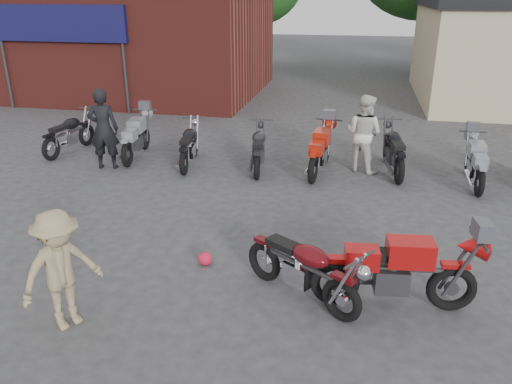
% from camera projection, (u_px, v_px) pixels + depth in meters
% --- Properties ---
extents(ground, '(90.00, 90.00, 0.00)m').
position_uv_depth(ground, '(261.00, 286.00, 7.32)').
color(ground, '#333336').
extents(brick_building, '(12.00, 8.00, 4.00)m').
position_uv_depth(brick_building, '(116.00, 42.00, 20.96)').
color(brick_building, maroon).
rests_on(brick_building, ground).
extents(vintage_motorcycle, '(1.96, 1.60, 1.12)m').
position_uv_depth(vintage_motorcycle, '(303.00, 265.00, 6.79)').
color(vintage_motorcycle, '#530A0F').
rests_on(vintage_motorcycle, ground).
extents(sportbike, '(2.19, 0.95, 1.23)m').
position_uv_depth(sportbike, '(398.00, 268.00, 6.60)').
color(sportbike, '#AF0E0E').
rests_on(sportbike, ground).
extents(helmet, '(0.26, 0.26, 0.21)m').
position_uv_depth(helmet, '(205.00, 259.00, 7.85)').
color(helmet, red).
rests_on(helmet, ground).
extents(person_dark, '(0.79, 0.61, 1.94)m').
position_uv_depth(person_dark, '(103.00, 129.00, 11.84)').
color(person_dark, black).
rests_on(person_dark, ground).
extents(person_light, '(1.12, 1.04, 1.83)m').
position_uv_depth(person_light, '(364.00, 133.00, 11.68)').
color(person_light, silver).
rests_on(person_light, ground).
extents(person_tan, '(1.07, 1.20, 1.61)m').
position_uv_depth(person_tan, '(61.00, 270.00, 6.19)').
color(person_tan, '#98835E').
rests_on(person_tan, ground).
extents(row_bike_0, '(0.91, 2.02, 1.13)m').
position_uv_depth(row_bike_0, '(69.00, 132.00, 13.17)').
color(row_bike_0, black).
rests_on(row_bike_0, ground).
extents(row_bike_1, '(0.91, 2.10, 1.18)m').
position_uv_depth(row_bike_1, '(136.00, 135.00, 12.76)').
color(row_bike_1, gray).
rests_on(row_bike_1, ground).
extents(row_bike_2, '(0.91, 2.00, 1.12)m').
position_uv_depth(row_bike_2, '(189.00, 143.00, 12.20)').
color(row_bike_2, black).
rests_on(row_bike_2, ground).
extents(row_bike_3, '(0.92, 2.02, 1.13)m').
position_uv_depth(row_bike_3, '(259.00, 146.00, 11.93)').
color(row_bike_3, black).
rests_on(row_bike_3, ground).
extents(row_bike_4, '(0.91, 2.13, 1.20)m').
position_uv_depth(row_bike_4, '(321.00, 148.00, 11.68)').
color(row_bike_4, red).
rests_on(row_bike_4, ground).
extents(row_bike_5, '(0.96, 2.16, 1.21)m').
position_uv_depth(row_bike_5, '(394.00, 148.00, 11.68)').
color(row_bike_5, black).
rests_on(row_bike_5, ground).
extents(row_bike_6, '(0.69, 1.94, 1.11)m').
position_uv_depth(row_bike_6, '(476.00, 161.00, 10.95)').
color(row_bike_6, gray).
rests_on(row_bike_6, ground).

